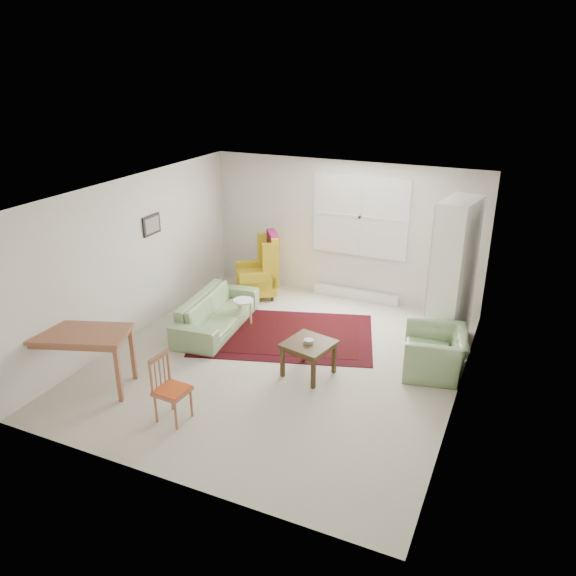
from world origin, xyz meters
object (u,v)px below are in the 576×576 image
at_px(armchair, 435,348).
at_px(desk_chair, 172,389).
at_px(coffee_table, 309,358).
at_px(cabinet, 454,273).
at_px(stool, 244,312).
at_px(desk, 81,360).
at_px(wingback_chair, 256,265).
at_px(sofa, 217,306).

distance_m(armchair, desk_chair, 3.63).
relative_size(coffee_table, cabinet, 0.27).
xyz_separation_m(coffee_table, stool, (-1.59, 1.04, -0.03)).
distance_m(cabinet, desk_chair, 4.49).
height_order(coffee_table, desk, desk).
bearing_deg(stool, armchair, -4.49).
distance_m(wingback_chair, desk, 3.81).
bearing_deg(desk_chair, desk, 89.95).
bearing_deg(desk, cabinet, 39.26).
bearing_deg(cabinet, desk, -130.90).
height_order(armchair, cabinet, cabinet).
bearing_deg(sofa, desk_chair, -167.52).
distance_m(sofa, stool, 0.47).
relative_size(armchair, coffee_table, 1.55).
height_order(armchair, stool, armchair).
distance_m(coffee_table, cabinet, 2.61).
xyz_separation_m(armchair, stool, (-3.17, 0.25, -0.15)).
height_order(wingback_chair, desk, wingback_chair).
height_order(armchair, wingback_chair, wingback_chair).
distance_m(cabinet, desk, 5.47).
bearing_deg(armchair, stool, -105.59).
relative_size(wingback_chair, desk_chair, 1.44).
distance_m(sofa, coffee_table, 2.07).
bearing_deg(desk_chair, armchair, -43.62).
bearing_deg(desk_chair, cabinet, -33.21).
xyz_separation_m(cabinet, desk_chair, (-2.68, -3.54, -0.70)).
distance_m(wingback_chair, stool, 1.26).
bearing_deg(cabinet, wingback_chair, -175.17).
bearing_deg(desk, wingback_chair, 79.74).
bearing_deg(stool, coffee_table, -33.35).
bearing_deg(coffee_table, stool, 146.65).
relative_size(sofa, coffee_table, 3.13).
xyz_separation_m(wingback_chair, desk, (-0.68, -3.74, -0.20)).
xyz_separation_m(wingback_chair, cabinet, (3.52, -0.31, 0.51)).
distance_m(sofa, wingback_chair, 1.46).
distance_m(coffee_table, stool, 1.90).
xyz_separation_m(armchair, desk, (-4.20, -2.35, 0.05)).
distance_m(wingback_chair, cabinet, 3.57).
bearing_deg(cabinet, desk_chair, -117.28).
bearing_deg(armchair, desk, -71.92).
xyz_separation_m(wingback_chair, desk_chair, (0.84, -3.85, -0.19)).
relative_size(sofa, stool, 4.29).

